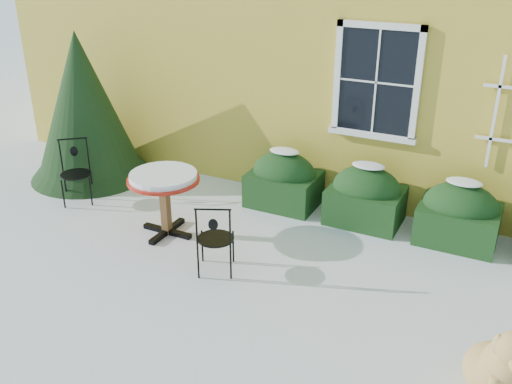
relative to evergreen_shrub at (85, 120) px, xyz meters
The scene contains 7 objects.
ground 4.45m from the evergreen_shrub, 29.14° to the right, with size 80.00×80.00×0.00m, color white.
hedge_row 5.48m from the evergreen_shrub, ahead, with size 4.95×0.80×0.91m.
evergreen_shrub is the anchor object (origin of this frame).
bistro_table 2.68m from the evergreen_shrub, 25.95° to the right, with size 0.99×0.99×0.92m.
patio_chair_near 3.96m from the evergreen_shrub, 25.98° to the right, with size 0.56×0.56×0.96m.
patio_chair_far 1.14m from the evergreen_shrub, 59.69° to the right, with size 0.61×0.61×0.98m.
dog 7.35m from the evergreen_shrub, 19.57° to the right, with size 0.74×1.04×0.93m.
Camera 1 is at (2.94, -4.84, 3.89)m, focal length 40.00 mm.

